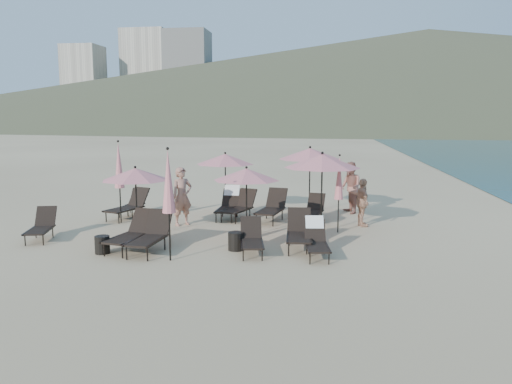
# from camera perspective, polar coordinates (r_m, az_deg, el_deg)

# --- Properties ---
(ground) EXTENTS (800.00, 800.00, 0.00)m
(ground) POSITION_cam_1_polar(r_m,az_deg,el_deg) (13.34, -2.62, -6.87)
(ground) COLOR #D6BA8C
(ground) RESTS_ON ground
(volcanic_headland) EXTENTS (690.00, 690.00, 55.00)m
(volcanic_headland) POSITION_cam_1_polar(r_m,az_deg,el_deg) (323.53, 20.84, 11.98)
(volcanic_headland) COLOR brown
(volcanic_headland) RESTS_ON ground
(hotel_skyline) EXTENTS (109.00, 82.00, 55.00)m
(hotel_skyline) POSITION_cam_1_polar(r_m,az_deg,el_deg) (300.37, -10.83, 12.24)
(hotel_skyline) COLOR beige
(hotel_skyline) RESTS_ON ground
(lounger_0) EXTENTS (0.96, 1.64, 0.88)m
(lounger_0) POSITION_cam_1_polar(r_m,az_deg,el_deg) (15.86, -23.33, -3.55)
(lounger_0) COLOR black
(lounger_0) RESTS_ON ground
(lounger_1) EXTENTS (1.01, 1.85, 1.01)m
(lounger_1) POSITION_cam_1_polar(r_m,az_deg,el_deg) (13.88, -14.07, -4.50)
(lounger_1) COLOR black
(lounger_1) RESTS_ON ground
(lounger_2) EXTENTS (0.81, 1.83, 1.03)m
(lounger_2) POSITION_cam_1_polar(r_m,az_deg,el_deg) (13.51, -11.96, -4.74)
(lounger_2) COLOR black
(lounger_2) RESTS_ON ground
(lounger_3) EXTENTS (0.84, 1.59, 0.87)m
(lounger_3) POSITION_cam_1_polar(r_m,az_deg,el_deg) (13.10, -0.50, -5.31)
(lounger_3) COLOR black
(lounger_3) RESTS_ON ground
(lounger_4) EXTENTS (0.77, 1.78, 1.00)m
(lounger_4) POSITION_cam_1_polar(r_m,az_deg,el_deg) (13.64, 4.96, -4.52)
(lounger_4) COLOR black
(lounger_4) RESTS_ON ground
(lounger_5) EXTENTS (0.74, 1.57, 0.94)m
(lounger_5) POSITION_cam_1_polar(r_m,az_deg,el_deg) (12.95, 6.91, -5.33)
(lounger_5) COLOR black
(lounger_5) RESTS_ON ground
(lounger_6) EXTENTS (0.62, 1.56, 0.89)m
(lounger_6) POSITION_cam_1_polar(r_m,az_deg,el_deg) (18.96, -13.82, -1.23)
(lounger_6) COLOR black
(lounger_6) RESTS_ON ground
(lounger_7) EXTENTS (1.21, 1.91, 1.03)m
(lounger_7) POSITION_cam_1_polar(r_m,az_deg,el_deg) (18.15, -14.36, -1.46)
(lounger_7) COLOR black
(lounger_7) RESTS_ON ground
(lounger_8) EXTENTS (0.66, 1.76, 1.10)m
(lounger_8) POSITION_cam_1_polar(r_m,az_deg,el_deg) (17.73, -3.12, -1.30)
(lounger_8) COLOR black
(lounger_8) RESTS_ON ground
(lounger_9) EXTENTS (1.16, 1.85, 1.00)m
(lounger_9) POSITION_cam_1_polar(r_m,az_deg,el_deg) (17.50, -1.90, -1.61)
(lounger_9) COLOR black
(lounger_9) RESTS_ON ground
(lounger_10) EXTENTS (1.01, 1.93, 1.05)m
(lounger_10) POSITION_cam_1_polar(r_m,az_deg,el_deg) (17.20, 1.85, -1.69)
(lounger_10) COLOR black
(lounger_10) RESTS_ON ground
(lounger_11) EXTENTS (0.87, 1.65, 0.90)m
(lounger_11) POSITION_cam_1_polar(r_m,az_deg,el_deg) (17.20, 6.54, -1.99)
(lounger_11) COLOR black
(lounger_11) RESTS_ON ground
(umbrella_open_0) EXTENTS (1.99, 1.99, 2.14)m
(umbrella_open_0) POSITION_cam_1_polar(r_m,az_deg,el_deg) (15.01, -13.62, 1.98)
(umbrella_open_0) COLOR black
(umbrella_open_0) RESTS_ON ground
(umbrella_open_1) EXTENTS (1.97, 1.97, 2.12)m
(umbrella_open_1) POSITION_cam_1_polar(r_m,az_deg,el_deg) (14.68, -1.10, 2.02)
(umbrella_open_1) COLOR black
(umbrella_open_1) RESTS_ON ground
(umbrella_open_2) EXTENTS (2.34, 2.34, 2.52)m
(umbrella_open_2) POSITION_cam_1_polar(r_m,az_deg,el_deg) (15.33, 7.58, 3.52)
(umbrella_open_2) COLOR black
(umbrella_open_2) RESTS_ON ground
(umbrella_open_3) EXTENTS (2.14, 2.14, 2.30)m
(umbrella_open_3) POSITION_cam_1_polar(r_m,az_deg,el_deg) (18.32, -3.54, 3.77)
(umbrella_open_3) COLOR black
(umbrella_open_3) RESTS_ON ground
(umbrella_open_4) EXTENTS (2.33, 2.33, 2.50)m
(umbrella_open_4) POSITION_cam_1_polar(r_m,az_deg,el_deg) (18.56, 6.19, 4.36)
(umbrella_open_4) COLOR black
(umbrella_open_4) RESTS_ON ground
(umbrella_closed_0) EXTENTS (0.33, 0.33, 2.83)m
(umbrella_closed_0) POSITION_cam_1_polar(r_m,az_deg,el_deg) (12.35, -9.98, 1.11)
(umbrella_closed_0) COLOR black
(umbrella_closed_0) RESTS_ON ground
(umbrella_closed_1) EXTENTS (0.29, 0.29, 2.44)m
(umbrella_closed_1) POSITION_cam_1_polar(r_m,az_deg,el_deg) (15.46, 9.48, 1.56)
(umbrella_closed_1) COLOR black
(umbrella_closed_1) RESTS_ON ground
(umbrella_closed_2) EXTENTS (0.33, 0.33, 2.80)m
(umbrella_closed_2) POSITION_cam_1_polar(r_m,az_deg,el_deg) (17.28, -15.40, 2.92)
(umbrella_closed_2) COLOR black
(umbrella_closed_2) RESTS_ON ground
(side_table_0) EXTENTS (0.39, 0.39, 0.47)m
(side_table_0) POSITION_cam_1_polar(r_m,az_deg,el_deg) (13.74, -17.16, -5.77)
(side_table_0) COLOR black
(side_table_0) RESTS_ON ground
(side_table_1) EXTENTS (0.43, 0.43, 0.49)m
(side_table_1) POSITION_cam_1_polar(r_m,az_deg,el_deg) (13.46, -2.32, -5.64)
(side_table_1) COLOR black
(side_table_1) RESTS_ON ground
(beachgoer_a) EXTENTS (0.83, 0.82, 1.93)m
(beachgoer_a) POSITION_cam_1_polar(r_m,az_deg,el_deg) (16.61, -8.44, -0.49)
(beachgoer_a) COLOR #A46D59
(beachgoer_a) RESTS_ON ground
(beachgoer_b) EXTENTS (0.99, 1.12, 1.92)m
(beachgoer_b) POSITION_cam_1_polar(r_m,az_deg,el_deg) (18.82, 10.70, 0.49)
(beachgoer_b) COLOR #AB6A58
(beachgoer_b) RESTS_ON ground
(beachgoer_c) EXTENTS (0.63, 1.00, 1.58)m
(beachgoer_c) POSITION_cam_1_polar(r_m,az_deg,el_deg) (16.64, 12.08, -1.19)
(beachgoer_c) COLOR tan
(beachgoer_c) RESTS_ON ground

